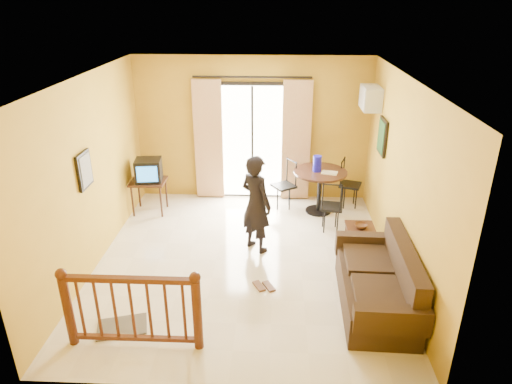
{
  "coord_description": "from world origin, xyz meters",
  "views": [
    {
      "loc": [
        0.46,
        -6.06,
        3.83
      ],
      "look_at": [
        0.17,
        0.2,
        1.09
      ],
      "focal_mm": 32.0,
      "sensor_mm": 36.0,
      "label": 1
    }
  ],
  "objects_px": {
    "dining_table": "(320,180)",
    "sofa": "(380,285)",
    "coffee_table": "(362,239)",
    "standing_person": "(256,204)",
    "television": "(149,170)"
  },
  "relations": [
    {
      "from": "dining_table",
      "to": "sofa",
      "type": "xyz_separation_m",
      "value": [
        0.57,
        -2.85,
        -0.32
      ]
    },
    {
      "from": "dining_table",
      "to": "coffee_table",
      "type": "xyz_separation_m",
      "value": [
        0.56,
        -1.46,
        -0.41
      ]
    },
    {
      "from": "dining_table",
      "to": "sofa",
      "type": "relative_size",
      "value": 0.52
    },
    {
      "from": "coffee_table",
      "to": "standing_person",
      "type": "bearing_deg",
      "value": 178.66
    },
    {
      "from": "television",
      "to": "sofa",
      "type": "height_order",
      "value": "television"
    },
    {
      "from": "television",
      "to": "sofa",
      "type": "relative_size",
      "value": 0.27
    },
    {
      "from": "sofa",
      "to": "coffee_table",
      "type": "bearing_deg",
      "value": 91.98
    },
    {
      "from": "sofa",
      "to": "dining_table",
      "type": "bearing_deg",
      "value": 102.96
    },
    {
      "from": "sofa",
      "to": "standing_person",
      "type": "height_order",
      "value": "standing_person"
    },
    {
      "from": "standing_person",
      "to": "television",
      "type": "bearing_deg",
      "value": 9.61
    },
    {
      "from": "television",
      "to": "coffee_table",
      "type": "bearing_deg",
      "value": -26.52
    },
    {
      "from": "coffee_table",
      "to": "standing_person",
      "type": "distance_m",
      "value": 1.77
    },
    {
      "from": "dining_table",
      "to": "coffee_table",
      "type": "distance_m",
      "value": 1.62
    },
    {
      "from": "television",
      "to": "coffee_table",
      "type": "xyz_separation_m",
      "value": [
        3.72,
        -1.31,
        -0.6
      ]
    },
    {
      "from": "television",
      "to": "sofa",
      "type": "bearing_deg",
      "value": -42.96
    }
  ]
}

